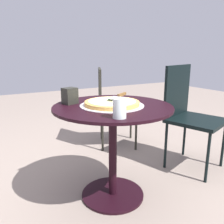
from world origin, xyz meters
TOP-DOWN VIEW (x-y plane):
  - ground_plane at (0.00, 0.00)m, footprint 10.00×10.00m
  - patio_table at (0.00, 0.00)m, footprint 0.81×0.81m
  - pizza_on_tray at (0.00, 0.01)m, footprint 0.43×0.43m
  - pizza_server at (0.03, -0.07)m, footprint 0.15×0.20m
  - drinking_cup at (-0.29, 0.12)m, footprint 0.07×0.07m
  - napkin_dispenser at (0.19, 0.23)m, footprint 0.10×0.11m
  - patio_chair_near at (0.87, -0.48)m, footprint 0.56×0.56m
  - patio_chair_far at (0.10, -0.84)m, footprint 0.55×0.55m

SIDE VIEW (x-z plane):
  - ground_plane at x=0.00m, z-range 0.00..0.00m
  - patio_table at x=0.00m, z-range 0.15..0.83m
  - patio_chair_near at x=0.87m, z-range 0.08..0.95m
  - patio_chair_far at x=0.10m, z-range 0.07..0.99m
  - pizza_on_tray at x=0.00m, z-range 0.67..0.72m
  - pizza_server at x=0.03m, z-range 0.73..0.74m
  - drinking_cup at x=-0.29m, z-range 0.68..0.79m
  - napkin_dispenser at x=0.19m, z-range 0.68..0.79m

